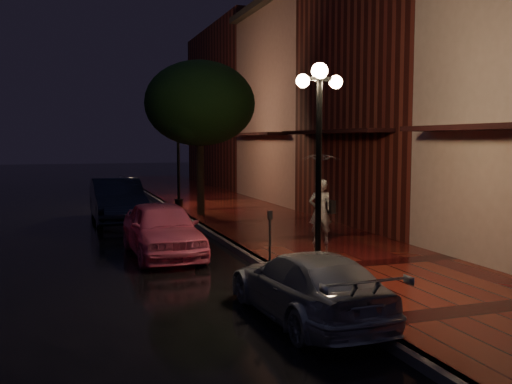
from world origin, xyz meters
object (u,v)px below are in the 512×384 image
object	(u,v)px
pink_car	(162,229)
parking_meter	(270,231)
navy_car	(117,200)
silver_car	(307,285)
woman_with_umbrella	(321,184)
streetlamp_near	(319,159)
streetlamp_far	(178,149)
street_tree	(200,106)

from	to	relation	value
pink_car	parking_meter	world-z (taller)	pink_car
pink_car	navy_car	distance (m)	6.60
silver_car	woman_with_umbrella	world-z (taller)	woman_with_umbrella
pink_car	streetlamp_near	bearing A→B (deg)	-63.30
streetlamp_far	pink_car	size ratio (longest dim) A/B	1.04
parking_meter	streetlamp_far	bearing A→B (deg)	89.93
woman_with_umbrella	pink_car	bearing A→B (deg)	7.07
parking_meter	silver_car	bearing A→B (deg)	-100.23
streetlamp_near	parking_meter	bearing A→B (deg)	95.22
streetlamp_far	street_tree	size ratio (longest dim) A/B	0.74
pink_car	silver_car	size ratio (longest dim) A/B	1.06
navy_car	silver_car	size ratio (longest dim) A/B	1.23
woman_with_umbrella	parking_meter	world-z (taller)	woman_with_umbrella
street_tree	woman_with_umbrella	size ratio (longest dim) A/B	2.34
navy_car	woman_with_umbrella	distance (m)	8.54
street_tree	pink_car	bearing A→B (deg)	-111.41
street_tree	parking_meter	size ratio (longest dim) A/B	4.87
pink_car	street_tree	bearing A→B (deg)	66.92
parking_meter	navy_car	bearing A→B (deg)	107.89
pink_car	woman_with_umbrella	xyz separation A→B (m)	(4.27, -0.42, 1.08)
streetlamp_near	woman_with_umbrella	distance (m)	4.44
silver_car	parking_meter	size ratio (longest dim) A/B	3.30
streetlamp_far	pink_car	xyz separation A→B (m)	(-2.35, -9.65, -1.89)
streetlamp_near	silver_car	xyz separation A→B (m)	(-0.95, -1.62, -2.03)
streetlamp_near	pink_car	distance (m)	5.29
streetlamp_near	parking_meter	xyz separation A→B (m)	(-0.20, 2.19, -1.73)
streetlamp_far	street_tree	distance (m)	3.44
navy_car	streetlamp_far	bearing A→B (deg)	46.24
street_tree	woman_with_umbrella	distance (m)	7.66
parking_meter	woman_with_umbrella	bearing A→B (deg)	40.20
street_tree	silver_car	world-z (taller)	street_tree
woman_with_umbrella	parking_meter	bearing A→B (deg)	51.99
streetlamp_far	parking_meter	xyz separation A→B (m)	(-0.20, -11.81, -1.73)
streetlamp_far	pink_car	world-z (taller)	streetlamp_far
silver_car	parking_meter	xyz separation A→B (m)	(0.75, 3.81, 0.30)
streetlamp_near	silver_car	distance (m)	2.77
parking_meter	street_tree	bearing A→B (deg)	87.92
silver_car	streetlamp_far	bearing A→B (deg)	-95.82
pink_car	woman_with_umbrella	size ratio (longest dim) A/B	1.67
street_tree	woman_with_umbrella	xyz separation A→B (m)	(1.66, -7.07, -2.45)
navy_car	parking_meter	world-z (taller)	navy_car
streetlamp_far	parking_meter	bearing A→B (deg)	-90.97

